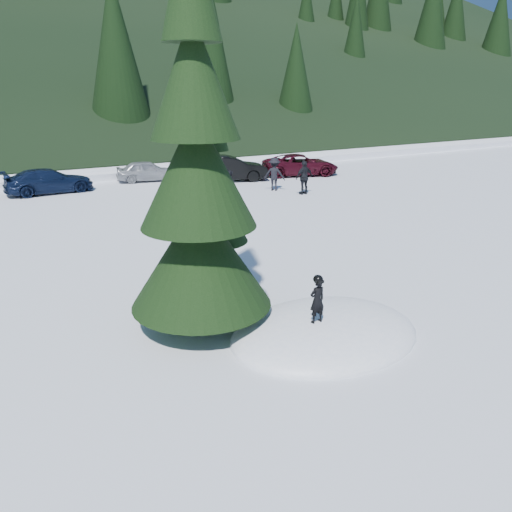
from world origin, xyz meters
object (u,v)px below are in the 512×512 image
child_skier (317,300)px  adult_1 (304,177)px  spruce_tall (198,185)px  spruce_short (214,220)px  car_5 (229,169)px  adult_2 (274,174)px  car_4 (147,171)px  car_6 (300,165)px  car_3 (49,181)px  adult_0 (229,187)px

child_skier → adult_1: (8.95, 13.21, -0.11)m
adult_1 → spruce_tall: bearing=45.3°
spruce_short → car_5: bearing=61.8°
car_5 → adult_2: bearing=-152.0°
child_skier → car_4: bearing=-98.6°
car_6 → spruce_short: bearing=157.3°
adult_1 → car_3: bearing=-32.1°
adult_1 → car_6: bearing=-123.7°
spruce_tall → car_6: spruce_tall is taller
child_skier → adult_0: bearing=-109.2°
spruce_tall → adult_2: size_ratio=4.91×
child_skier → car_5: (7.36, 18.61, -0.25)m
adult_1 → adult_2: bearing=-65.0°
spruce_short → adult_0: spruce_short is taller
adult_2 → car_6: 5.24m
spruce_tall → spruce_short: 2.11m
child_skier → car_3: bearing=-83.1°
car_3 → car_4: 5.66m
spruce_short → car_3: 16.93m
child_skier → car_5: 20.01m
car_4 → car_5: 4.88m
car_3 → car_5: bearing=-102.2°
adult_1 → car_5: size_ratio=0.39×
spruce_short → car_4: (3.93, 17.64, -1.49)m
car_4 → spruce_short: bearing=179.8°
spruce_short → car_4: bearing=77.4°
spruce_tall → adult_2: bearing=52.3°
adult_0 → adult_2: 4.05m
car_3 → car_6: (14.66, -1.93, 0.02)m
spruce_tall → car_3: spruce_tall is taller
car_3 → adult_2: bearing=-119.8°
adult_1 → car_3: 13.38m
spruce_tall → child_skier: (1.82, -1.96, -2.33)m
adult_1 → car_6: 5.95m
spruce_short → adult_0: size_ratio=3.33×
spruce_tall → child_skier: bearing=-47.1°
child_skier → adult_0: size_ratio=0.63×
adult_0 → car_3: (-7.00, 7.04, -0.16)m
spruce_short → adult_1: (9.78, 9.85, -1.22)m
spruce_tall → child_skier: 3.55m
adult_2 → car_5: 3.83m
spruce_tall → car_6: (14.00, 16.25, -2.66)m
car_4 → car_5: car_5 is taller
spruce_tall → child_skier: spruce_tall is taller
spruce_short → car_6: size_ratio=1.13×
adult_2 → car_5: size_ratio=0.39×
car_6 → adult_1: bearing=165.7°
adult_1 → car_6: adult_1 is taller
adult_2 → car_5: adult_2 is taller
adult_2 → car_4: bearing=-8.3°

